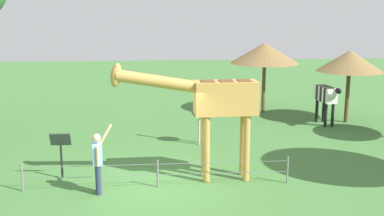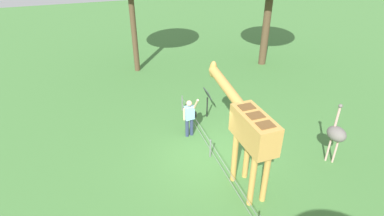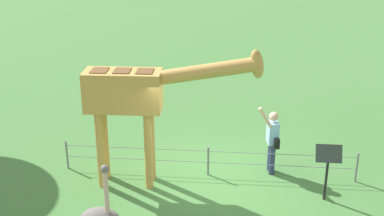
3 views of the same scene
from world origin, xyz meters
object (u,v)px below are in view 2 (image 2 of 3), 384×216
at_px(giraffe, 248,126).
at_px(info_sign, 207,97).
at_px(ostrich, 336,134).
at_px(visitor, 190,116).

xyz_separation_m(giraffe, info_sign, (4.17, -0.36, -1.23)).
distance_m(ostrich, info_sign, 5.19).
bearing_deg(giraffe, ostrich, -90.37).
height_order(giraffe, info_sign, giraffe).
bearing_deg(giraffe, visitor, 14.74).
bearing_deg(visitor, giraffe, -165.26).
distance_m(giraffe, visitor, 3.39).
bearing_deg(ostrich, giraffe, 89.63).
relative_size(visitor, ostrich, 0.79).
relative_size(ostrich, info_sign, 1.70).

